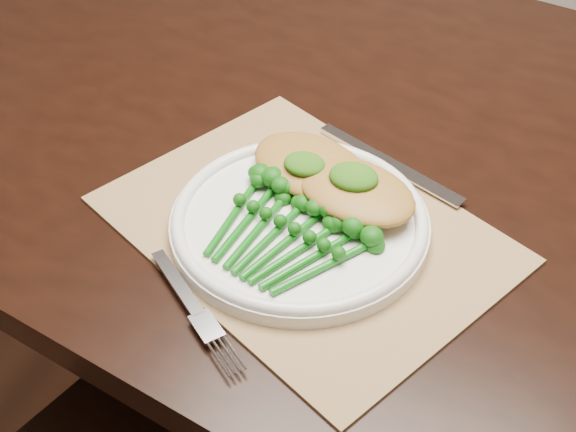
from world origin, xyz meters
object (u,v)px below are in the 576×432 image
at_px(placemat, 304,229).
at_px(broccolini_bundle, 276,241).
at_px(dinner_plate, 300,222).
at_px(chicken_fillet_left, 311,166).
at_px(dining_table, 356,329).

xyz_separation_m(placemat, broccolini_bundle, (-0.01, -0.05, 0.02)).
bearing_deg(dinner_plate, chicken_fillet_left, 102.15).
distance_m(dining_table, broccolini_bundle, 0.47).
relative_size(chicken_fillet_left, broccolini_bundle, 0.76).
height_order(dining_table, chicken_fillet_left, chicken_fillet_left).
bearing_deg(broccolini_bundle, placemat, 94.10).
bearing_deg(dining_table, broccolini_bundle, -86.06).
distance_m(dinner_plate, broccolini_bundle, 0.05).
bearing_deg(dining_table, dinner_plate, -85.12).
height_order(dining_table, broccolini_bundle, broccolini_bundle).
bearing_deg(chicken_fillet_left, broccolini_bundle, -66.11).
distance_m(chicken_fillet_left, broccolini_bundle, 0.12).
relative_size(dining_table, dinner_plate, 6.29).
distance_m(placemat, chicken_fillet_left, 0.07).
xyz_separation_m(dinner_plate, chicken_fillet_left, (-0.02, 0.07, 0.02)).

